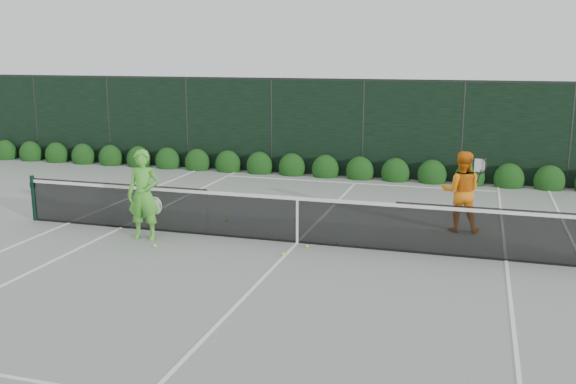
% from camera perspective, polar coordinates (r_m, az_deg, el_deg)
% --- Properties ---
extents(ground, '(80.00, 80.00, 0.00)m').
position_cam_1_polar(ground, '(13.32, 0.83, -4.55)').
color(ground, gray).
rests_on(ground, ground).
extents(tennis_net, '(12.90, 0.10, 1.07)m').
position_cam_1_polar(tennis_net, '(13.18, 0.73, -2.33)').
color(tennis_net, black).
rests_on(tennis_net, ground).
extents(player_woman, '(0.74, 0.53, 1.90)m').
position_cam_1_polar(player_woman, '(13.71, -12.71, -0.25)').
color(player_woman, green).
rests_on(player_woman, ground).
extents(player_man, '(0.95, 0.71, 1.78)m').
position_cam_1_polar(player_man, '(14.50, 15.15, 0.05)').
color(player_man, orange).
rests_on(player_man, ground).
extents(court_lines, '(11.03, 23.83, 0.01)m').
position_cam_1_polar(court_lines, '(13.32, 0.83, -4.52)').
color(court_lines, white).
rests_on(court_lines, ground).
extents(windscreen_fence, '(32.00, 21.07, 3.06)m').
position_cam_1_polar(windscreen_fence, '(10.43, -3.20, -0.74)').
color(windscreen_fence, black).
rests_on(windscreen_fence, ground).
extents(hedge_row, '(31.66, 0.65, 0.94)m').
position_cam_1_polar(hedge_row, '(20.06, 6.40, 1.84)').
color(hedge_row, '#0E350E').
rests_on(hedge_row, ground).
extents(tennis_balls, '(3.55, 2.38, 0.07)m').
position_cam_1_polar(tennis_balls, '(13.34, -2.45, -4.38)').
color(tennis_balls, '#CDF235').
rests_on(tennis_balls, ground).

